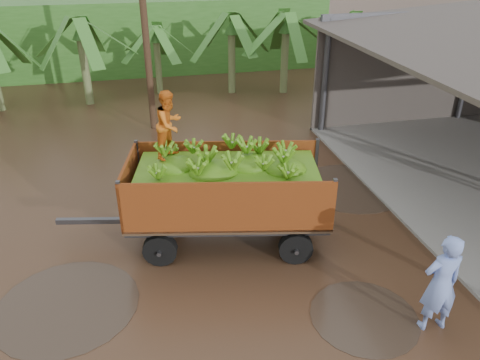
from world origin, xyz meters
name	(u,v)px	position (x,y,z in m)	size (l,w,h in m)	color
ground	(201,235)	(0.00, 0.00, 0.00)	(100.00, 100.00, 0.00)	black
hedge_north	(114,37)	(-2.00, 16.00, 1.80)	(22.00, 3.00, 3.60)	#2D661E
banana_trailer	(226,189)	(0.58, -0.27, 1.35)	(6.29, 3.00, 3.56)	#A24617
man_blue	(441,284)	(3.68, -3.87, 1.00)	(0.73, 0.48, 2.00)	#7993DD
utility_pole	(144,20)	(-0.66, 7.45, 3.86)	(1.20, 0.24, 7.60)	#47301E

